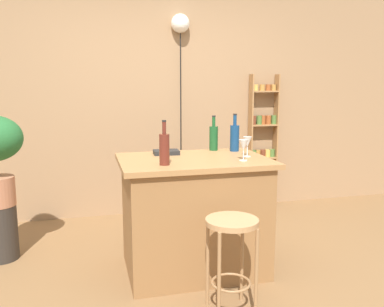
# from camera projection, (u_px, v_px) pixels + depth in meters

# --- Properties ---
(ground) EXTENTS (12.00, 12.00, 0.00)m
(ground) POSITION_uv_depth(u_px,v_px,m) (204.00, 285.00, 3.12)
(ground) COLOR brown
(back_wall) EXTENTS (6.40, 0.10, 2.80)m
(back_wall) POSITION_uv_depth(u_px,v_px,m) (158.00, 94.00, 4.74)
(back_wall) COLOR #997551
(back_wall) RESTS_ON ground
(kitchen_counter) EXTENTS (1.18, 0.84, 0.93)m
(kitchen_counter) POSITION_uv_depth(u_px,v_px,m) (194.00, 214.00, 3.32)
(kitchen_counter) COLOR olive
(kitchen_counter) RESTS_ON ground
(bar_stool) EXTENTS (0.35, 0.35, 0.65)m
(bar_stool) POSITION_uv_depth(u_px,v_px,m) (232.00, 243.00, 2.67)
(bar_stool) COLOR #997047
(bar_stool) RESTS_ON ground
(spice_shelf) EXTENTS (0.35, 0.12, 1.63)m
(spice_shelf) POSITION_uv_depth(u_px,v_px,m) (263.00, 141.00, 5.03)
(spice_shelf) COLOR #9E7042
(spice_shelf) RESTS_ON ground
(plant_stool) EXTENTS (0.29, 0.29, 0.48)m
(plant_stool) POSITION_uv_depth(u_px,v_px,m) (0.00, 232.00, 3.55)
(plant_stool) COLOR #2D2823
(plant_stool) RESTS_ON ground
(bottle_soda_blue) EXTENTS (0.08, 0.08, 0.31)m
(bottle_soda_blue) POSITION_uv_depth(u_px,v_px,m) (214.00, 137.00, 3.63)
(bottle_soda_blue) COLOR #194C23
(bottle_soda_blue) RESTS_ON kitchen_counter
(bottle_vinegar) EXTENTS (0.07, 0.07, 0.33)m
(bottle_vinegar) POSITION_uv_depth(u_px,v_px,m) (164.00, 148.00, 2.96)
(bottle_vinegar) COLOR #5B2319
(bottle_vinegar) RESTS_ON kitchen_counter
(bottle_spirits_clear) EXTENTS (0.08, 0.08, 0.33)m
(bottle_spirits_clear) POSITION_uv_depth(u_px,v_px,m) (235.00, 137.00, 3.58)
(bottle_spirits_clear) COLOR navy
(bottle_spirits_clear) RESTS_ON kitchen_counter
(wine_glass_left) EXTENTS (0.07, 0.07, 0.16)m
(wine_glass_left) POSITION_uv_depth(u_px,v_px,m) (247.00, 142.00, 3.30)
(wine_glass_left) COLOR silver
(wine_glass_left) RESTS_ON kitchen_counter
(wine_glass_center) EXTENTS (0.07, 0.07, 0.16)m
(wine_glass_center) POSITION_uv_depth(u_px,v_px,m) (244.00, 146.00, 3.13)
(wine_glass_center) COLOR silver
(wine_glass_center) RESTS_ON kitchen_counter
(cookbook) EXTENTS (0.22, 0.16, 0.03)m
(cookbook) POSITION_uv_depth(u_px,v_px,m) (166.00, 152.00, 3.43)
(cookbook) COLOR black
(cookbook) RESTS_ON kitchen_counter
(pendant_globe_light) EXTENTS (0.21, 0.21, 2.29)m
(pendant_globe_light) POSITION_uv_depth(u_px,v_px,m) (180.00, 27.00, 4.58)
(pendant_globe_light) COLOR black
(pendant_globe_light) RESTS_ON ground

